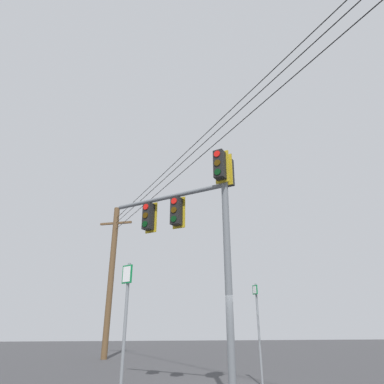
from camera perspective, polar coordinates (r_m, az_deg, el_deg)
signal_mast_assembly at (r=10.09m, az=1.38°, el=-4.33°), size 3.78×3.01×6.77m
utility_pole_wooden at (r=20.40m, az=-13.81°, el=-13.91°), size 1.99×0.83×8.55m
route_sign_primary at (r=7.67m, az=-11.53°, el=-21.14°), size 0.23×0.25×3.08m
route_sign_secondary at (r=11.85m, az=11.40°, el=-21.68°), size 0.13×0.25×3.07m
overhead_wire_span at (r=10.20m, az=9.08°, el=14.31°), size 9.92×24.37×1.22m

